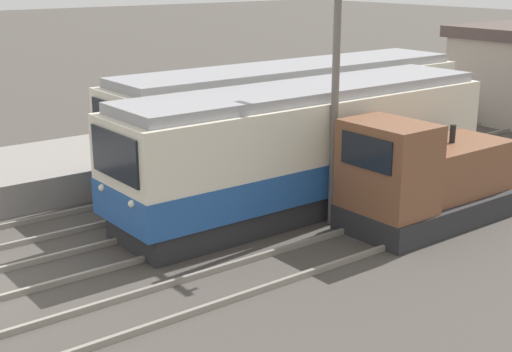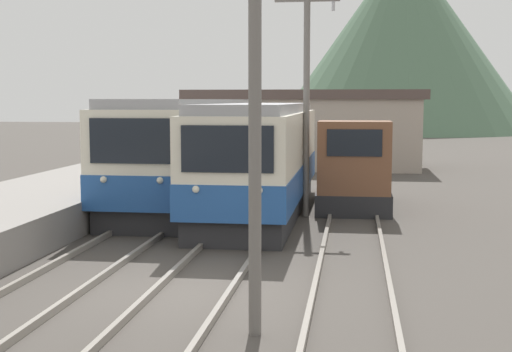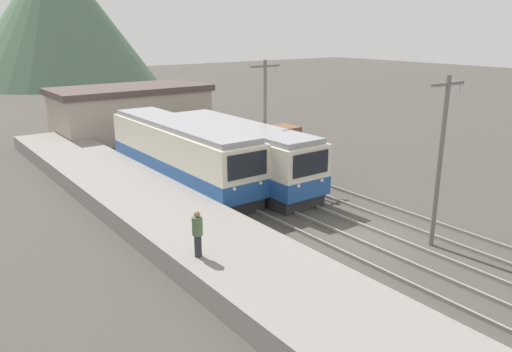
{
  "view_description": "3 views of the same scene",
  "coord_description": "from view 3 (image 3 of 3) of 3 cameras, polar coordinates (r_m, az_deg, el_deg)",
  "views": [
    {
      "loc": [
        14.94,
        -3.5,
        6.75
      ],
      "look_at": [
        1.39,
        6.93,
        1.69
      ],
      "focal_mm": 50.0,
      "sensor_mm": 36.0,
      "label": 1
    },
    {
      "loc": [
        3.21,
        -12.99,
        3.66
      ],
      "look_at": [
        0.49,
        6.58,
        1.55
      ],
      "focal_mm": 50.0,
      "sensor_mm": 36.0,
      "label": 2
    },
    {
      "loc": [
        -15.74,
        -13.35,
        8.78
      ],
      "look_at": [
        -1.26,
        6.15,
        1.55
      ],
      "focal_mm": 35.0,
      "sensor_mm": 36.0,
      "label": 3
    }
  ],
  "objects": [
    {
      "name": "mountain_backdrop",
      "position": [
        89.71,
        -21.83,
        16.82
      ],
      "size": [
        30.79,
        30.79,
        21.82
      ],
      "color": "#517056",
      "rests_on": "ground"
    },
    {
      "name": "catenary_mast_near",
      "position": [
        21.27,
        20.33,
        2.13
      ],
      "size": [
        2.0,
        0.2,
        7.07
      ],
      "color": "slate",
      "rests_on": "ground"
    },
    {
      "name": "station_building",
      "position": [
        43.11,
        -14.05,
        7.19
      ],
      "size": [
        12.6,
        6.3,
        4.18
      ],
      "color": "#AD9E8E",
      "rests_on": "ground"
    },
    {
      "name": "person_on_platform",
      "position": [
        17.79,
        -6.7,
        -6.37
      ],
      "size": [
        0.38,
        0.38,
        1.72
      ],
      "color": "#282833",
      "rests_on": "platform_left"
    },
    {
      "name": "shunting_locomotive",
      "position": [
        31.93,
        1.02,
        2.85
      ],
      "size": [
        2.4,
        5.11,
        3.0
      ],
      "color": "#28282B",
      "rests_on": "ground"
    },
    {
      "name": "commuter_train_center",
      "position": [
        28.9,
        -1.85,
        2.29
      ],
      "size": [
        2.84,
        12.11,
        3.55
      ],
      "color": "#28282B",
      "rests_on": "ground"
    },
    {
      "name": "commuter_train_left",
      "position": [
        29.02,
        -8.51,
        2.29
      ],
      "size": [
        2.84,
        13.17,
        3.69
      ],
      "color": "#28282B",
      "rests_on": "ground"
    },
    {
      "name": "platform_left",
      "position": [
        18.37,
        -1.08,
        -10.33
      ],
      "size": [
        4.5,
        54.0,
        0.94
      ],
      "primitive_type": "cube",
      "color": "gray",
      "rests_on": "ground"
    },
    {
      "name": "track_center",
      "position": [
        22.55,
        12.48,
        -6.57
      ],
      "size": [
        1.54,
        60.0,
        0.14
      ],
      "color": "gray",
      "rests_on": "ground"
    },
    {
      "name": "ground_plane",
      "position": [
        22.43,
        12.13,
        -6.87
      ],
      "size": [
        200.0,
        200.0,
        0.0
      ],
      "primitive_type": "plane",
      "color": "#47423D"
    },
    {
      "name": "track_left",
      "position": [
        20.66,
        7.29,
        -8.51
      ],
      "size": [
        1.54,
        60.0,
        0.14
      ],
      "color": "gray",
      "rests_on": "ground"
    },
    {
      "name": "catenary_mast_mid",
      "position": [
        29.0,
        1.03,
        6.79
      ],
      "size": [
        2.0,
        0.2,
        7.07
      ],
      "color": "slate",
      "rests_on": "ground"
    },
    {
      "name": "track_right",
      "position": [
        24.76,
        17.08,
        -4.8
      ],
      "size": [
        1.54,
        60.0,
        0.14
      ],
      "color": "gray",
      "rests_on": "ground"
    }
  ]
}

